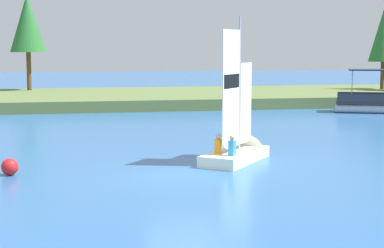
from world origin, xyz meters
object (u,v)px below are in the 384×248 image
Objects in this scene: shoreline_tree_centre at (384,34)px; channel_buoy at (10,167)px; sailboat at (242,148)px; pontoon_boat at (378,103)px; shoreline_tree_midleft at (28,24)px.

shoreline_tree_centre is 12.28× the size of channel_buoy.
channel_buoy is (-8.56, -1.49, -0.15)m from sailboat.
pontoon_boat is at bearing 37.39° from channel_buoy.
shoreline_tree_midleft is 1.33× the size of pontoon_boat.
shoreline_tree_centre is at bearing 1.53° from sailboat.
shoreline_tree_midleft is at bearing 171.28° from shoreline_tree_centre.
shoreline_tree_centre is 1.18× the size of pontoon_boat.
shoreline_tree_centre is 13.76m from pontoon_boat.
pontoon_boat is at bearing -33.81° from shoreline_tree_midleft.
shoreline_tree_centre reaches higher than channel_buoy.
sailboat is at bearing -72.78° from shoreline_tree_midleft.
shoreline_tree_midleft is 33.57m from channel_buoy.
shoreline_tree_midleft reaches higher than pontoon_boat.
shoreline_tree_centre is at bearing -8.72° from shoreline_tree_midleft.
shoreline_tree_centre is 1.20× the size of sailboat.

